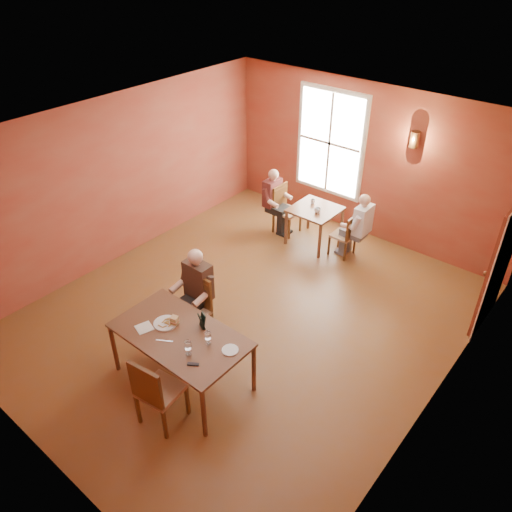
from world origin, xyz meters
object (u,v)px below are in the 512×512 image
Objects in this scene: chair_diner_maroon at (287,210)px; main_table at (182,357)px; chair_diner_white at (343,234)px; diner_main at (188,304)px; chair_diner_main at (190,312)px; diner_white at (345,225)px; diner_maroon at (286,203)px; second_table at (314,226)px; chair_empty at (160,389)px.

main_table is at bearing 17.40° from chair_diner_maroon.
main_table is at bearing 179.89° from chair_diner_white.
chair_diner_maroon is at bearing -77.26° from diner_main.
chair_diner_main is 0.84× the size of diner_white.
diner_main reaches higher than diner_maroon.
diner_maroon is (-1.33, 0.00, 0.20)m from chair_diner_white.
diner_white is 1.00× the size of diner_maroon.
second_table is at bearing 98.85° from main_table.
chair_diner_main is 3.57m from diner_maroon.
chair_empty is 4.83m from second_table.
chair_diner_white reaches higher than second_table.
diner_maroon is (-0.82, 3.50, -0.06)m from diner_main.
diner_main reaches higher than chair_empty.
chair_diner_maroon is (-1.57, 4.74, -0.05)m from chair_empty.
diner_maroon is (-0.03, 0.00, 0.14)m from chair_diner_maroon.
chair_diner_main is at bearing -87.66° from second_table.
chair_diner_white is (0.51, 3.47, -0.10)m from chair_diner_main.
chair_diner_main is 0.98× the size of chair_empty.
diner_main reaches higher than main_table.
diner_white is 1.34m from chair_diner_maroon.
diner_maroon is (-1.32, 4.12, 0.21)m from main_table.
chair_diner_white is 1.35m from diner_maroon.
diner_white is (0.03, 0.00, 0.20)m from chair_diner_white.
diner_white is at bearing -90.00° from chair_diner_white.
main_table is 4.33m from diner_maroon.
diner_white is at bearing 90.00° from diner_maroon.
chair_diner_maroon is (-1.33, 0.00, -0.15)m from diner_white.
chair_empty is 1.27× the size of second_table.
second_table is at bearing -87.68° from diner_main.
chair_diner_maroon is (-0.79, 3.47, -0.04)m from chair_diner_main.
chair_diner_main is 3.48m from second_table.
diner_main reaches higher than chair_diner_maroon.
chair_empty is 4.74m from diner_white.
diner_main is 1.62× the size of second_table.
diner_maroon is (-1.60, 4.74, 0.10)m from chair_empty.
second_table is (-0.14, 3.47, -0.16)m from chair_diner_main.
chair_diner_maroon reaches higher than second_table.
chair_diner_maroon is at bearing 90.00° from chair_diner_white.
chair_empty reaches higher than second_table.
diner_maroon is (-0.68, 0.00, 0.26)m from second_table.
chair_diner_main is at bearing 13.32° from diner_maroon.
second_table is at bearing 90.00° from chair_diner_white.
diner_white reaches higher than second_table.
main_table is 2.08× the size of chair_diner_white.
chair_diner_main reaches higher than second_table.
second_table is (-0.92, 4.74, -0.17)m from chair_empty.
diner_main is at bearing 90.00° from chair_diner_main.
chair_empty reaches higher than chair_diner_white.
chair_empty reaches higher than chair_diner_main.
chair_empty is 1.25× the size of chair_diner_white.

